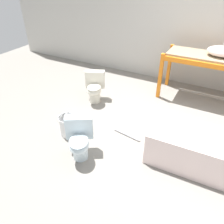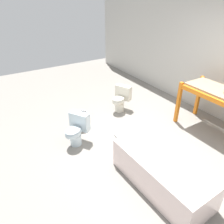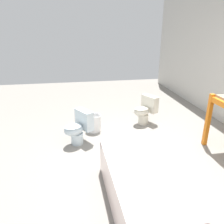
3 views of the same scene
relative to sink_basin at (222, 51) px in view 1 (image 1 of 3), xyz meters
name	(u,v)px [view 1 (image 1 of 3)]	position (x,y,z in m)	size (l,w,h in m)	color
ground_plane	(170,134)	(-0.41, -1.51, -1.06)	(12.00, 12.00, 0.00)	gray
warehouse_wall_rear	(211,13)	(-0.41, 0.63, 0.54)	(10.80, 0.08, 3.20)	beige
shelving_rack	(219,64)	(0.01, -0.03, -0.23)	(2.10, 0.75, 0.97)	orange
sink_basin	(222,51)	(0.00, 0.00, 0.00)	(0.53, 0.42, 0.27)	silver
bathtub_main	(208,151)	(0.22, -1.99, -0.77)	(1.62, 0.72, 0.51)	silver
toilet_near	(79,139)	(-1.46, -2.64, -0.74)	(0.55, 0.60, 0.62)	silver
toilet_far	(95,87)	(-2.12, -1.16, -0.74)	(0.52, 0.59, 0.62)	silver
bucket_white	(68,125)	(-1.92, -2.32, -0.88)	(0.31, 0.31, 0.35)	white
loose_pipe	(127,135)	(-1.04, -1.90, -1.04)	(0.50, 0.11, 0.04)	#B7B7BC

